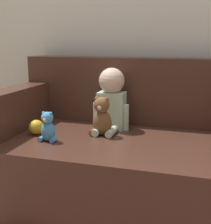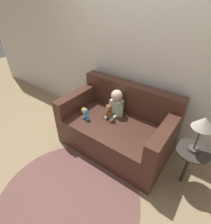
% 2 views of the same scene
% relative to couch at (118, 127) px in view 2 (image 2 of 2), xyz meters
% --- Properties ---
extents(ground_plane, '(12.00, 12.00, 0.00)m').
position_rel_couch_xyz_m(ground_plane, '(0.00, -0.06, -0.34)').
color(ground_plane, '#9E8460').
extents(wall_back, '(8.00, 0.05, 2.60)m').
position_rel_couch_xyz_m(wall_back, '(0.00, 0.50, 0.96)').
color(wall_back, silver).
rests_on(wall_back, ground_plane).
extents(couch, '(1.60, 0.94, 0.94)m').
position_rel_couch_xyz_m(couch, '(0.00, 0.00, 0.00)').
color(couch, '#47281E').
rests_on(couch, ground_plane).
extents(person_baby, '(0.25, 0.31, 0.41)m').
position_rel_couch_xyz_m(person_baby, '(-0.11, 0.11, 0.33)').
color(person_baby, silver).
rests_on(person_baby, couch).
extents(teddy_bear_brown, '(0.15, 0.11, 0.25)m').
position_rel_couch_xyz_m(teddy_bear_brown, '(-0.13, -0.05, 0.25)').
color(teddy_bear_brown, brown).
rests_on(teddy_bear_brown, couch).
extents(plush_toy_side, '(0.11, 0.08, 0.18)m').
position_rel_couch_xyz_m(plush_toy_side, '(-0.40, -0.26, 0.22)').
color(plush_toy_side, '#4C9EDB').
rests_on(plush_toy_side, couch).
extents(toy_ball, '(0.10, 0.10, 0.10)m').
position_rel_couch_xyz_m(toy_ball, '(-0.53, -0.16, 0.18)').
color(toy_ball, gold).
rests_on(toy_ball, couch).
extents(floor_rug, '(1.69, 1.69, 0.01)m').
position_rel_couch_xyz_m(floor_rug, '(0.05, -1.12, -0.33)').
color(floor_rug, brown).
rests_on(floor_rug, ground_plane).
extents(side_table, '(0.38, 0.38, 1.02)m').
position_rel_couch_xyz_m(side_table, '(1.06, -0.07, 0.42)').
color(side_table, '#332D28').
rests_on(side_table, ground_plane).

